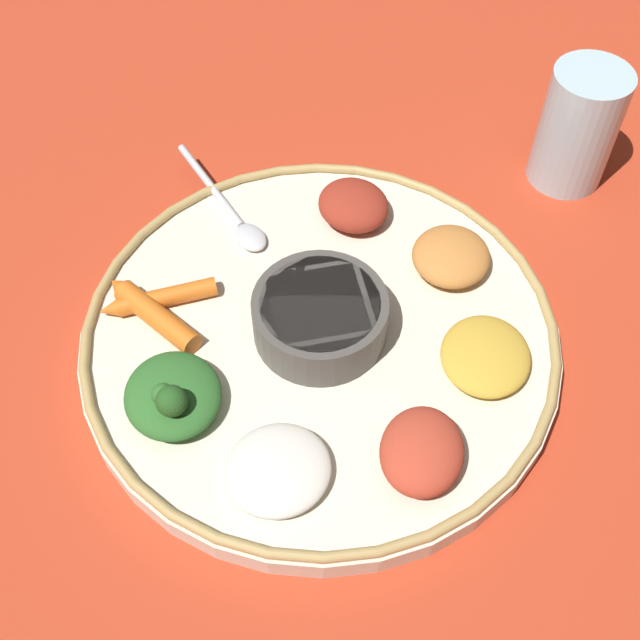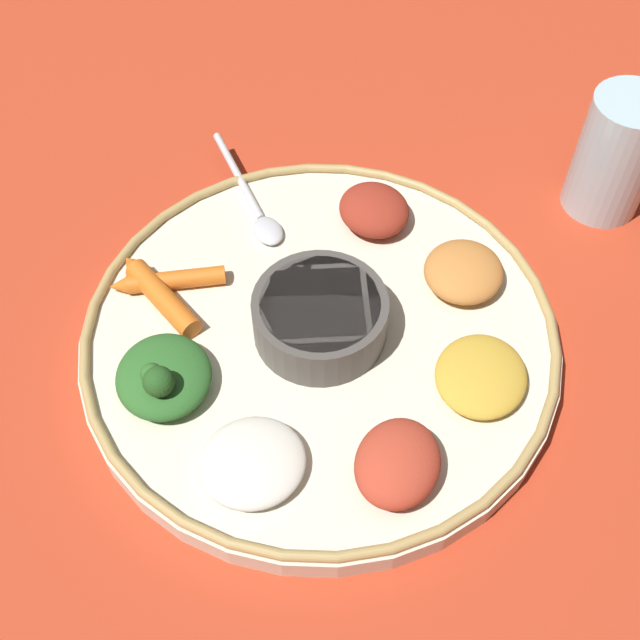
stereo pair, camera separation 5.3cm
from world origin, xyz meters
TOP-DOWN VIEW (x-y plane):
  - ground_plane at (0.00, 0.00)m, footprint 2.40×2.40m
  - platter at (0.00, 0.00)m, footprint 0.37×0.37m
  - platter_rim at (0.00, 0.00)m, footprint 0.37×0.37m
  - center_bowl at (0.00, 0.00)m, footprint 0.10×0.10m
  - spoon at (0.11, 0.10)m, footprint 0.12×0.11m
  - greens_pile at (-0.09, 0.09)m, footprint 0.10×0.10m
  - carrot_near_spoon at (0.00, 0.13)m, footprint 0.06×0.09m
  - carrot_outer at (-0.01, 0.13)m, footprint 0.06×0.09m
  - mound_beet at (0.13, -0.01)m, footprint 0.08×0.09m
  - mound_squash at (0.09, -0.09)m, footprint 0.07×0.07m
  - mound_rice_white at (-0.13, 0.01)m, footprint 0.10×0.10m
  - mound_lentil_yellow at (-0.01, -0.13)m, footprint 0.08×0.07m
  - mound_berbere_red at (-0.10, -0.09)m, footprint 0.07×0.06m
  - drinking_glass at (0.24, -0.19)m, footprint 0.07×0.07m

SIDE VIEW (x-z plane):
  - ground_plane at x=0.00m, z-range 0.00..0.00m
  - platter at x=0.00m, z-range 0.00..0.02m
  - platter_rim at x=0.00m, z-range 0.02..0.03m
  - spoon at x=0.11m, z-range 0.02..0.03m
  - carrot_near_spoon at x=0.00m, z-range 0.02..0.04m
  - mound_lentil_yellow at x=-0.01m, z-range 0.02..0.04m
  - carrot_outer at x=-0.01m, z-range 0.02..0.04m
  - mound_rice_white at x=-0.13m, z-range 0.02..0.04m
  - mound_squash at x=0.09m, z-range 0.02..0.05m
  - mound_beet at x=0.13m, z-range 0.02..0.05m
  - greens_pile at x=-0.09m, z-range 0.01..0.06m
  - mound_berbere_red at x=-0.10m, z-range 0.02..0.05m
  - center_bowl at x=0.00m, z-range 0.02..0.06m
  - drinking_glass at x=0.24m, z-range -0.01..0.11m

